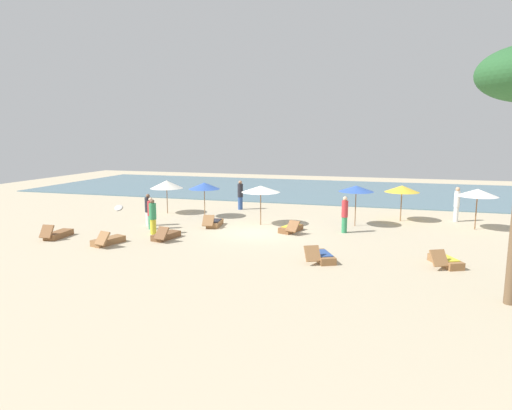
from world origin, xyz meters
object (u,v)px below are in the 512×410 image
object	(u,v)px
umbrella_3	(356,189)
person_1	(345,214)
surfboard	(119,208)
lounger_2	(108,241)
person_2	(240,195)
lounger_3	(445,261)
lounger_5	(214,223)
person_0	(151,213)
person_4	(457,204)
person_5	(153,217)
umbrella_0	(204,186)
lounger_1	(166,236)
umbrella_2	(167,184)
person_3	(148,210)
umbrella_5	(261,189)
lounger_0	(322,256)
lounger_4	(291,228)
umbrella_1	(402,189)
lounger_6	(58,234)
umbrella_4	(478,193)

from	to	relation	value
umbrella_3	person_1	bearing A→B (deg)	-102.26
surfboard	lounger_2	bearing A→B (deg)	-58.97
person_1	person_2	bearing A→B (deg)	145.07
lounger_3	lounger_5	distance (m)	11.68
person_0	surfboard	distance (m)	7.50
person_2	person_4	xyz separation A→B (m)	(12.88, -0.36, 0.05)
lounger_2	person_5	size ratio (longest dim) A/B	1.02
umbrella_0	lounger_1	world-z (taller)	umbrella_0
umbrella_2	person_3	size ratio (longest dim) A/B	1.19
person_5	surfboard	xyz separation A→B (m)	(-6.08, 6.17, -0.84)
umbrella_3	surfboard	world-z (taller)	umbrella_3
umbrella_5	lounger_0	distance (m)	7.42
lounger_3	person_4	bearing A→B (deg)	80.05
lounger_4	person_3	xyz separation A→B (m)	(-7.64, -0.70, 0.69)
umbrella_0	person_1	size ratio (longest dim) A/B	1.13
lounger_1	person_4	xyz separation A→B (m)	(13.65, 8.38, 0.84)
umbrella_1	lounger_6	distance (m)	18.15
lounger_0	person_5	xyz separation A→B (m)	(-8.60, 2.25, 0.70)
lounger_4	person_4	xyz separation A→B (m)	(8.34, 5.18, 0.84)
lounger_0	person_2	bearing A→B (deg)	123.44
lounger_5	person_1	bearing A→B (deg)	3.62
umbrella_1	lounger_4	bearing A→B (deg)	-140.05
umbrella_2	person_0	world-z (taller)	umbrella_2
umbrella_0	umbrella_4	size ratio (longest dim) A/B	0.98
lounger_1	lounger_6	distance (m)	5.20
lounger_4	person_1	size ratio (longest dim) A/B	0.98
lounger_5	person_1	world-z (taller)	person_1
lounger_3	lounger_6	distance (m)	17.10
lounger_3	person_5	world-z (taller)	person_5
umbrella_1	lounger_6	world-z (taller)	umbrella_1
lounger_4	person_1	world-z (taller)	person_1
surfboard	umbrella_0	bearing A→B (deg)	-11.09
lounger_4	person_4	bearing A→B (deg)	31.87
lounger_4	lounger_6	xyz separation A→B (m)	(-10.37, -4.40, -0.00)
lounger_3	lounger_1	bearing A→B (deg)	176.19
umbrella_4	person_2	distance (m)	13.76
person_2	person_5	xyz separation A→B (m)	(-1.85, -7.97, -0.09)
umbrella_2	lounger_6	world-z (taller)	umbrella_2
person_1	person_4	size ratio (longest dim) A/B	0.94
umbrella_1	umbrella_3	world-z (taller)	umbrella_3
umbrella_4	lounger_6	world-z (taller)	umbrella_4
lounger_0	surfboard	distance (m)	16.92
umbrella_3	umbrella_1	bearing A→B (deg)	41.42
umbrella_2	person_1	xyz separation A→B (m)	(11.02, -2.37, -0.87)
lounger_3	person_2	world-z (taller)	person_2
umbrella_4	surfboard	distance (m)	21.55
lounger_2	lounger_0	bearing A→B (deg)	0.85
person_0	person_5	size ratio (longest dim) A/B	0.96
lounger_2	lounger_5	distance (m)	5.85
lounger_6	lounger_4	bearing A→B (deg)	22.99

